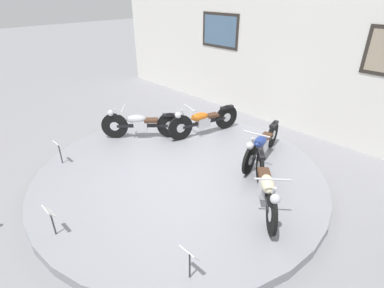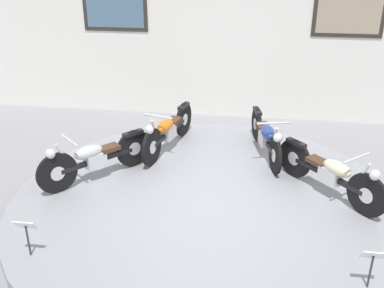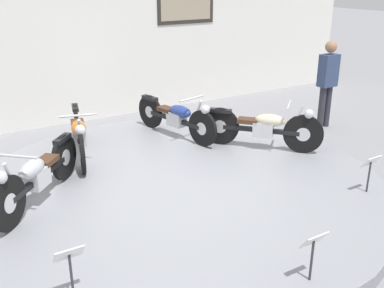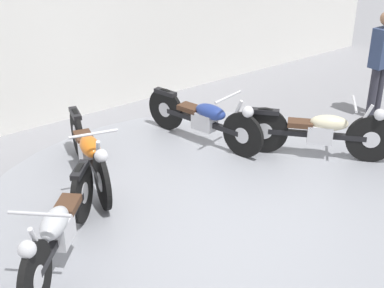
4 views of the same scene
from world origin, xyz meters
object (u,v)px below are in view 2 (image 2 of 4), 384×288
Objects in this scene: motorcycle_orange at (168,130)px; motorcycle_blue at (266,136)px; info_placard_front_right at (373,260)px; motorcycle_silver at (95,157)px; info_placard_front_left at (26,230)px; motorcycle_cream at (331,172)px.

motorcycle_blue is at bearing -0.07° from motorcycle_orange.
motorcycle_blue is 3.35m from info_placard_front_right.
motorcycle_silver is 0.77× the size of motorcycle_orange.
motorcycle_orange is 1.74m from motorcycle_blue.
info_placard_front_right is (3.76, -1.93, -0.02)m from motorcycle_silver.
info_placard_front_right is at bearing -70.75° from motorcycle_blue.
motorcycle_silver is 2.93× the size of info_placard_front_right.
motorcycle_orange is at bearing 70.76° from info_placard_front_left.
motorcycle_orange is at bearing 131.93° from info_placard_front_right.
info_placard_front_right is at bearing -84.76° from motorcycle_cream.
motorcycle_cream is 2.95× the size of info_placard_front_left.
motorcycle_blue reaches higher than info_placard_front_left.
motorcycle_orange is 1.01× the size of motorcycle_blue.
motorcycle_cream is 2.95× the size of info_placard_front_right.
motorcycle_cream is at bearing -52.94° from motorcycle_blue.
info_placard_front_right is (2.84, -3.16, -0.02)m from motorcycle_orange.
motorcycle_silver reaches higher than info_placard_front_right.
info_placard_front_left is at bearing -131.95° from motorcycle_blue.
info_placard_front_left is at bearing -152.83° from motorcycle_cream.
motorcycle_orange is at bearing 179.93° from motorcycle_blue.
motorcycle_blue is 4.25m from info_placard_front_left.
info_placard_front_right is (1.10, -3.16, -0.01)m from motorcycle_blue.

